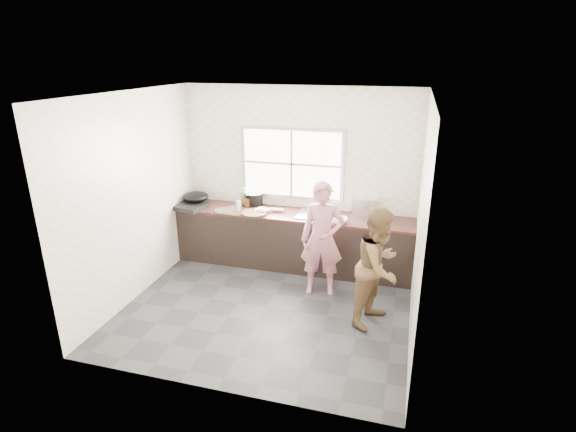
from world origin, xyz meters
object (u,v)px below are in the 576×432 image
(pot_lid_right, at_px, (234,208))
(bowl_held, at_px, (330,215))
(cutting_board, at_px, (254,213))
(burner, at_px, (191,206))
(bowl_crabs, at_px, (339,221))
(dish_rack, at_px, (365,206))
(bottle_brown_short, at_px, (245,201))
(person_side, at_px, (379,267))
(bottle_brown_tall, at_px, (248,201))
(plate_food, at_px, (242,204))
(glass_jar, at_px, (239,204))
(bowl_mince, at_px, (263,211))
(black_pot, at_px, (254,199))
(wok, at_px, (196,197))
(woman, at_px, (322,243))
(bottle_green, at_px, (244,196))
(pot_lid_left, at_px, (223,210))

(pot_lid_right, bearing_deg, bowl_held, 0.94)
(cutting_board, height_order, burner, burner)
(bowl_crabs, height_order, pot_lid_right, bowl_crabs)
(burner, bearing_deg, dish_rack, 8.84)
(bottle_brown_short, bearing_deg, person_side, -31.94)
(bottle_brown_short, relative_size, dish_rack, 0.42)
(person_side, height_order, bottle_brown_tall, person_side)
(plate_food, distance_m, glass_jar, 0.15)
(bottle_brown_tall, bearing_deg, bowl_mince, -34.48)
(bottle_brown_short, height_order, burner, bottle_brown_short)
(black_pot, bearing_deg, wok, -164.32)
(bowl_mince, xyz_separation_m, glass_jar, (-0.44, 0.15, 0.02))
(bowl_held, distance_m, bottle_brown_short, 1.39)
(bowl_held, distance_m, glass_jar, 1.45)
(pot_lid_right, bearing_deg, burner, -166.14)
(woman, bearing_deg, glass_jar, 143.74)
(glass_jar, bearing_deg, pot_lid_right, -114.08)
(cutting_board, height_order, bottle_brown_tall, bottle_brown_tall)
(black_pot, distance_m, dish_rack, 1.74)
(cutting_board, bearing_deg, bowl_held, 10.18)
(glass_jar, bearing_deg, bottle_brown_tall, 28.74)
(bowl_crabs, relative_size, glass_jar, 2.02)
(woman, distance_m, bottle_brown_tall, 1.61)
(cutting_board, bearing_deg, bottle_green, 126.62)
(black_pot, bearing_deg, pot_lid_right, -132.25)
(bowl_crabs, bearing_deg, pot_lid_left, 178.83)
(bottle_green, relative_size, bottle_brown_tall, 1.58)
(person_side, xyz_separation_m, bottle_green, (-2.24, 1.41, 0.27))
(cutting_board, bearing_deg, dish_rack, 14.92)
(dish_rack, bearing_deg, pot_lid_left, -173.72)
(bottle_brown_tall, distance_m, wok, 0.83)
(bottle_brown_short, distance_m, dish_rack, 1.86)
(bowl_mince, xyz_separation_m, wok, (-1.13, 0.06, 0.11))
(wok, bearing_deg, black_pot, 15.68)
(bowl_mince, xyz_separation_m, bottle_brown_short, (-0.36, 0.23, 0.05))
(bowl_mince, xyz_separation_m, dish_rack, (1.49, 0.29, 0.11))
(bottle_brown_short, bearing_deg, bowl_held, -7.00)
(bowl_mince, relative_size, dish_rack, 0.58)
(bowl_held, bearing_deg, person_side, -55.54)
(bowl_crabs, bearing_deg, dish_rack, 54.07)
(person_side, xyz_separation_m, pot_lid_right, (-2.33, 1.18, 0.13))
(woman, height_order, wok, woman)
(glass_jar, bearing_deg, woman, -27.17)
(bottle_brown_tall, relative_size, dish_rack, 0.49)
(person_side, bearing_deg, cutting_board, 85.01)
(cutting_board, distance_m, dish_rack, 1.64)
(cutting_board, bearing_deg, black_pot, 109.04)
(woman, distance_m, person_side, 0.96)
(bowl_crabs, height_order, bowl_held, bowl_held)
(person_side, bearing_deg, bowl_mince, 80.76)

